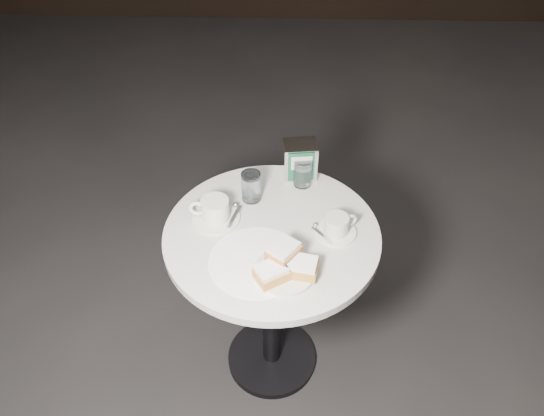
{
  "coord_description": "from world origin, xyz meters",
  "views": [
    {
      "loc": [
        0.04,
        -1.21,
        1.94
      ],
      "look_at": [
        0.0,
        0.02,
        0.83
      ],
      "focal_mm": 35.0,
      "sensor_mm": 36.0,
      "label": 1
    }
  ],
  "objects_px": {
    "cafe_table": "(272,272)",
    "water_glass_right": "(303,173)",
    "beignet_plate": "(285,266)",
    "coffee_cup_right": "(337,226)",
    "coffee_cup_left": "(215,211)",
    "napkin_dispenser": "(300,160)",
    "water_glass_left": "(251,187)"
  },
  "relations": [
    {
      "from": "coffee_cup_left",
      "to": "water_glass_right",
      "type": "relative_size",
      "value": 1.63
    },
    {
      "from": "napkin_dispenser",
      "to": "coffee_cup_right",
      "type": "bearing_deg",
      "value": -74.92
    },
    {
      "from": "beignet_plate",
      "to": "coffee_cup_right",
      "type": "height_order",
      "value": "beignet_plate"
    },
    {
      "from": "coffee_cup_right",
      "to": "water_glass_left",
      "type": "relative_size",
      "value": 1.61
    },
    {
      "from": "water_glass_left",
      "to": "water_glass_right",
      "type": "distance_m",
      "value": 0.19
    },
    {
      "from": "coffee_cup_right",
      "to": "water_glass_left",
      "type": "distance_m",
      "value": 0.32
    },
    {
      "from": "coffee_cup_left",
      "to": "beignet_plate",
      "type": "bearing_deg",
      "value": -43.79
    },
    {
      "from": "coffee_cup_right",
      "to": "napkin_dispenser",
      "type": "distance_m",
      "value": 0.32
    },
    {
      "from": "beignet_plate",
      "to": "coffee_cup_left",
      "type": "distance_m",
      "value": 0.33
    },
    {
      "from": "water_glass_right",
      "to": "coffee_cup_right",
      "type": "bearing_deg",
      "value": -66.5
    },
    {
      "from": "coffee_cup_left",
      "to": "napkin_dispenser",
      "type": "relative_size",
      "value": 1.25
    },
    {
      "from": "water_glass_left",
      "to": "coffee_cup_left",
      "type": "bearing_deg",
      "value": -135.92
    },
    {
      "from": "beignet_plate",
      "to": "water_glass_right",
      "type": "relative_size",
      "value": 2.14
    },
    {
      "from": "coffee_cup_right",
      "to": "napkin_dispenser",
      "type": "height_order",
      "value": "napkin_dispenser"
    },
    {
      "from": "coffee_cup_left",
      "to": "napkin_dispenser",
      "type": "xyz_separation_m",
      "value": [
        0.28,
        0.24,
        0.03
      ]
    },
    {
      "from": "coffee_cup_left",
      "to": "water_glass_right",
      "type": "bearing_deg",
      "value": 34.64
    },
    {
      "from": "coffee_cup_right",
      "to": "napkin_dispenser",
      "type": "relative_size",
      "value": 1.29
    },
    {
      "from": "beignet_plate",
      "to": "coffee_cup_right",
      "type": "bearing_deg",
      "value": 47.82
    },
    {
      "from": "cafe_table",
      "to": "coffee_cup_right",
      "type": "distance_m",
      "value": 0.31
    },
    {
      "from": "coffee_cup_left",
      "to": "coffee_cup_right",
      "type": "height_order",
      "value": "coffee_cup_left"
    },
    {
      "from": "cafe_table",
      "to": "beignet_plate",
      "type": "distance_m",
      "value": 0.29
    },
    {
      "from": "coffee_cup_right",
      "to": "water_glass_right",
      "type": "bearing_deg",
      "value": 88.93
    },
    {
      "from": "cafe_table",
      "to": "water_glass_right",
      "type": "distance_m",
      "value": 0.36
    },
    {
      "from": "cafe_table",
      "to": "water_glass_left",
      "type": "bearing_deg",
      "value": 115.04
    },
    {
      "from": "beignet_plate",
      "to": "coffee_cup_right",
      "type": "distance_m",
      "value": 0.24
    },
    {
      "from": "water_glass_left",
      "to": "napkin_dispenser",
      "type": "distance_m",
      "value": 0.21
    },
    {
      "from": "water_glass_right",
      "to": "napkin_dispenser",
      "type": "bearing_deg",
      "value": 102.11
    },
    {
      "from": "water_glass_right",
      "to": "napkin_dispenser",
      "type": "relative_size",
      "value": 0.76
    },
    {
      "from": "water_glass_right",
      "to": "cafe_table",
      "type": "bearing_deg",
      "value": -112.09
    },
    {
      "from": "beignet_plate",
      "to": "water_glass_right",
      "type": "height_order",
      "value": "water_glass_right"
    },
    {
      "from": "cafe_table",
      "to": "coffee_cup_right",
      "type": "relative_size",
      "value": 4.28
    },
    {
      "from": "water_glass_left",
      "to": "water_glass_right",
      "type": "relative_size",
      "value": 1.05
    }
  ]
}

